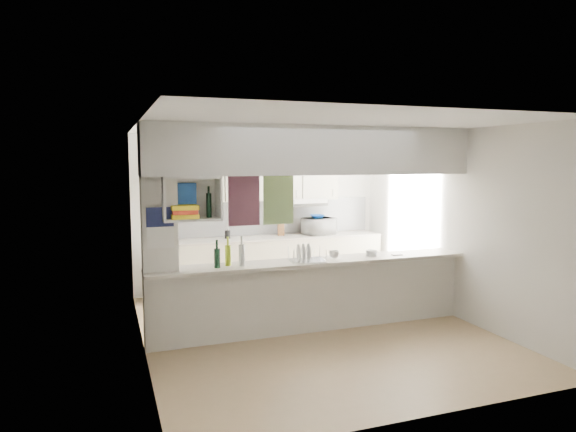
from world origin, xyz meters
name	(u,v)px	position (x,y,z in m)	size (l,w,h in m)	color
floor	(314,330)	(0.00, 0.00, 0.00)	(4.80, 4.80, 0.00)	tan
ceiling	(315,126)	(0.00, 0.00, 2.60)	(4.80, 4.80, 0.00)	white
wall_back	(260,212)	(0.00, 2.40, 1.30)	(4.20, 4.20, 0.00)	silver
wall_left	(141,239)	(-2.10, 0.00, 1.30)	(4.80, 4.80, 0.00)	silver
wall_right	(453,224)	(2.10, 0.00, 1.30)	(4.80, 4.80, 0.00)	silver
servery_partition	(301,202)	(-0.17, 0.00, 1.66)	(4.20, 0.50, 2.60)	silver
cubby_shelf	(189,202)	(-1.57, -0.06, 1.71)	(0.65, 0.35, 0.50)	white
kitchen_run	(274,242)	(0.16, 2.14, 0.83)	(3.60, 0.63, 2.24)	beige
microwave	(319,226)	(0.96, 2.09, 1.06)	(0.51, 0.35, 0.28)	white
bowl	(317,216)	(0.93, 2.08, 1.23)	(0.24, 0.24, 0.06)	#0E409C
dish_rack	(307,254)	(-0.11, -0.03, 1.01)	(0.48, 0.38, 0.23)	silver
cup	(334,254)	(0.26, -0.04, 0.98)	(0.12, 0.12, 0.10)	white
wine_bottles	(230,255)	(-1.10, -0.03, 1.05)	(0.37, 0.15, 0.37)	black
plastic_tubs	(373,253)	(0.85, 0.01, 0.96)	(0.49, 0.18, 0.07)	silver
utensil_jar	(228,234)	(-0.62, 2.15, 0.99)	(0.09, 0.09, 0.13)	black
knife_block	(281,229)	(0.31, 2.18, 1.03)	(0.11, 0.09, 0.22)	brown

